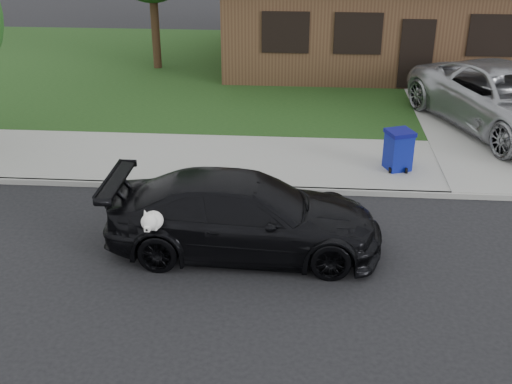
{
  "coord_description": "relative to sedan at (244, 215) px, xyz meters",
  "views": [
    {
      "loc": [
        0.59,
        -8.78,
        5.9
      ],
      "look_at": [
        -0.16,
        1.19,
        1.1
      ],
      "focal_mm": 45.0,
      "sensor_mm": 36.0,
      "label": 1
    }
  ],
  "objects": [
    {
      "name": "ground",
      "position": [
        0.37,
        -1.08,
        -0.7
      ],
      "size": [
        120.0,
        120.0,
        0.0
      ],
      "primitive_type": "plane",
      "color": "black",
      "rests_on": "ground"
    },
    {
      "name": "sidewalk",
      "position": [
        0.37,
        3.92,
        -0.64
      ],
      "size": [
        60.0,
        3.0,
        0.12
      ],
      "primitive_type": "cube",
      "color": "gray",
      "rests_on": "ground"
    },
    {
      "name": "curb",
      "position": [
        0.37,
        2.42,
        -0.64
      ],
      "size": [
        60.0,
        0.12,
        0.12
      ],
      "primitive_type": "cube",
      "color": "gray",
      "rests_on": "ground"
    },
    {
      "name": "lawn",
      "position": [
        0.37,
        11.92,
        -0.63
      ],
      "size": [
        60.0,
        13.0,
        0.13
      ],
      "primitive_type": "cube",
      "color": "#193814",
      "rests_on": "ground"
    },
    {
      "name": "driveway",
      "position": [
        6.37,
        8.92,
        -0.63
      ],
      "size": [
        4.5,
        13.0,
        0.14
      ],
      "primitive_type": "cube",
      "color": "gray",
      "rests_on": "ground"
    },
    {
      "name": "sedan",
      "position": [
        0.0,
        0.0,
        0.0
      ],
      "size": [
        4.82,
        2.3,
        1.39
      ],
      "rotation": [
        0.0,
        0.0,
        1.56
      ],
      "color": "black",
      "rests_on": "ground"
    },
    {
      "name": "minivan",
      "position": [
        6.13,
        6.33,
        0.26
      ],
      "size": [
        4.69,
        6.44,
        1.63
      ],
      "primitive_type": "imported",
      "rotation": [
        0.0,
        0.0,
        0.38
      ],
      "color": "#9E9FA4",
      "rests_on": "driveway"
    },
    {
      "name": "recycling_bin",
      "position": [
        3.13,
        3.6,
        -0.12
      ],
      "size": [
        0.7,
        0.7,
        0.91
      ],
      "rotation": [
        0.0,
        0.0,
        0.37
      ],
      "color": "navy",
      "rests_on": "sidewalk"
    },
    {
      "name": "house",
      "position": [
        4.37,
        13.91,
        1.44
      ],
      "size": [
        12.6,
        8.6,
        4.65
      ],
      "color": "#422B1C",
      "rests_on": "ground"
    }
  ]
}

